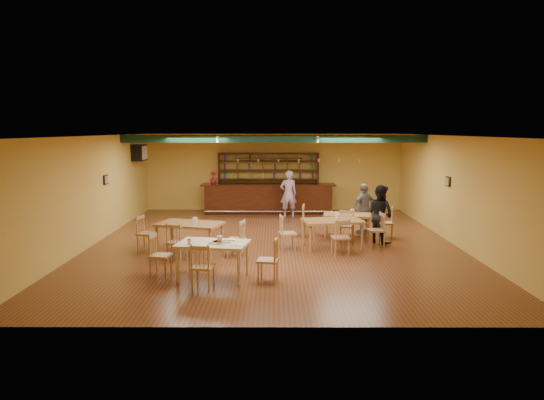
{
  "coord_description": "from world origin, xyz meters",
  "views": [
    {
      "loc": [
        -0.01,
        -13.74,
        3.17
      ],
      "look_at": [
        -0.05,
        0.6,
        1.15
      ],
      "focal_mm": 33.13,
      "sensor_mm": 36.0,
      "label": 1
    }
  ],
  "objects_px": {
    "dining_table_b": "(347,225)",
    "patron_bar": "(288,194)",
    "patron_right_a": "(380,214)",
    "bar_counter": "(268,199)",
    "dining_table_c": "(190,238)",
    "dining_table_d": "(332,234)",
    "near_table": "(213,261)"
  },
  "relations": [
    {
      "from": "patron_right_a",
      "to": "near_table",
      "type": "bearing_deg",
      "value": 91.66
    },
    {
      "from": "patron_bar",
      "to": "patron_right_a",
      "type": "distance_m",
      "value": 4.87
    },
    {
      "from": "near_table",
      "to": "dining_table_c",
      "type": "bearing_deg",
      "value": 121.08
    },
    {
      "from": "dining_table_b",
      "to": "near_table",
      "type": "xyz_separation_m",
      "value": [
        -3.48,
        -4.24,
        0.05
      ]
    },
    {
      "from": "bar_counter",
      "to": "dining_table_d",
      "type": "height_order",
      "value": "bar_counter"
    },
    {
      "from": "patron_bar",
      "to": "bar_counter",
      "type": "bearing_deg",
      "value": -59.48
    },
    {
      "from": "near_table",
      "to": "dining_table_b",
      "type": "bearing_deg",
      "value": 60.28
    },
    {
      "from": "near_table",
      "to": "patron_right_a",
      "type": "bearing_deg",
      "value": 48.44
    },
    {
      "from": "bar_counter",
      "to": "dining_table_c",
      "type": "xyz_separation_m",
      "value": [
        -1.95,
        -6.3,
        -0.16
      ]
    },
    {
      "from": "dining_table_d",
      "to": "patron_right_a",
      "type": "relative_size",
      "value": 0.94
    },
    {
      "from": "dining_table_b",
      "to": "patron_right_a",
      "type": "xyz_separation_m",
      "value": [
        0.8,
        -0.8,
        0.48
      ]
    },
    {
      "from": "dining_table_b",
      "to": "dining_table_d",
      "type": "distance_m",
      "value": 1.58
    },
    {
      "from": "dining_table_b",
      "to": "near_table",
      "type": "relative_size",
      "value": 0.94
    },
    {
      "from": "near_table",
      "to": "patron_right_a",
      "type": "relative_size",
      "value": 0.89
    },
    {
      "from": "bar_counter",
      "to": "dining_table_b",
      "type": "height_order",
      "value": "bar_counter"
    },
    {
      "from": "bar_counter",
      "to": "patron_right_a",
      "type": "relative_size",
      "value": 3.08
    },
    {
      "from": "near_table",
      "to": "patron_bar",
      "type": "bearing_deg",
      "value": 86.14
    },
    {
      "from": "patron_bar",
      "to": "patron_right_a",
      "type": "xyz_separation_m",
      "value": [
        2.44,
        -4.21,
        -0.03
      ]
    },
    {
      "from": "dining_table_b",
      "to": "patron_bar",
      "type": "bearing_deg",
      "value": 124.79
    },
    {
      "from": "bar_counter",
      "to": "dining_table_d",
      "type": "relative_size",
      "value": 3.26
    },
    {
      "from": "dining_table_b",
      "to": "bar_counter",
      "type": "bearing_deg",
      "value": 128.44
    },
    {
      "from": "dining_table_c",
      "to": "dining_table_d",
      "type": "height_order",
      "value": "dining_table_c"
    },
    {
      "from": "bar_counter",
      "to": "near_table",
      "type": "height_order",
      "value": "bar_counter"
    },
    {
      "from": "dining_table_b",
      "to": "patron_bar",
      "type": "distance_m",
      "value": 3.82
    },
    {
      "from": "dining_table_c",
      "to": "patron_right_a",
      "type": "relative_size",
      "value": 0.98
    },
    {
      "from": "patron_bar",
      "to": "dining_table_d",
      "type": "bearing_deg",
      "value": 90.63
    },
    {
      "from": "dining_table_d",
      "to": "bar_counter",
      "type": "bearing_deg",
      "value": 97.78
    },
    {
      "from": "patron_right_a",
      "to": "bar_counter",
      "type": "bearing_deg",
      "value": -4.85
    },
    {
      "from": "bar_counter",
      "to": "patron_right_a",
      "type": "distance_m",
      "value": 5.96
    },
    {
      "from": "dining_table_d",
      "to": "near_table",
      "type": "xyz_separation_m",
      "value": [
        -2.87,
        -2.78,
        0.01
      ]
    },
    {
      "from": "dining_table_c",
      "to": "patron_bar",
      "type": "bearing_deg",
      "value": 79.86
    },
    {
      "from": "patron_bar",
      "to": "dining_table_c",
      "type": "bearing_deg",
      "value": 52.49
    }
  ]
}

